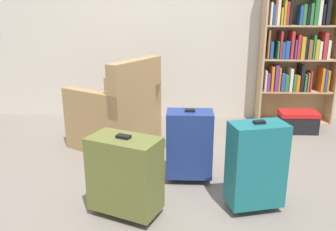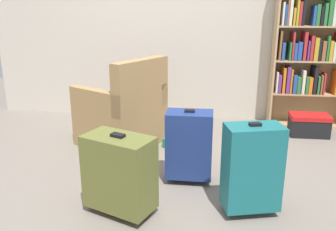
{
  "view_description": "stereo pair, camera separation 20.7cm",
  "coord_description": "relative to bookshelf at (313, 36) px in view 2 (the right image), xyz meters",
  "views": [
    {
      "loc": [
        0.29,
        -2.57,
        1.39
      ],
      "look_at": [
        0.16,
        0.14,
        0.55
      ],
      "focal_mm": 38.27,
      "sensor_mm": 36.0,
      "label": 1
    },
    {
      "loc": [
        0.49,
        -2.56,
        1.39
      ],
      "look_at": [
        0.16,
        0.14,
        0.55
      ],
      "focal_mm": 38.27,
      "sensor_mm": 36.0,
      "label": 2
    }
  ],
  "objects": [
    {
      "name": "suitcase_olive",
      "position": [
        -1.72,
        -2.15,
        -0.75
      ],
      "size": [
        0.53,
        0.42,
        0.58
      ],
      "color": "brown",
      "rests_on": "ground"
    },
    {
      "name": "mug",
      "position": [
        -1.55,
        -0.93,
        -1.01
      ],
      "size": [
        0.12,
        0.08,
        0.1
      ],
      "color": "#1E7F4C",
      "rests_on": "ground"
    },
    {
      "name": "back_wall",
      "position": [
        -1.61,
        0.19,
        0.25
      ],
      "size": [
        4.58,
        0.1,
        2.6
      ],
      "primitive_type": "cube",
      "color": "beige",
      "rests_on": "ground"
    },
    {
      "name": "armchair",
      "position": [
        -2.01,
        -0.86,
        -0.74
      ],
      "size": [
        0.96,
        0.96,
        0.9
      ],
      "color": "#9E7A4C",
      "rests_on": "ground"
    },
    {
      "name": "ground_plane",
      "position": [
        -1.61,
        -1.74,
        -1.05
      ],
      "size": [
        8.01,
        8.01,
        0.0
      ],
      "primitive_type": "plane",
      "color": "slate"
    },
    {
      "name": "storage_box",
      "position": [
        -0.03,
        -0.39,
        -0.93
      ],
      "size": [
        0.42,
        0.25,
        0.24
      ],
      "color": "black",
      "rests_on": "ground"
    },
    {
      "name": "suitcase_navy_blue",
      "position": [
        -1.28,
        -1.62,
        -0.73
      ],
      "size": [
        0.37,
        0.22,
        0.61
      ],
      "color": "navy",
      "rests_on": "ground"
    },
    {
      "name": "suitcase_teal",
      "position": [
        -0.83,
        -2.04,
        -0.71
      ],
      "size": [
        0.42,
        0.3,
        0.66
      ],
      "color": "#19666B",
      "rests_on": "ground"
    },
    {
      "name": "bookshelf",
      "position": [
        0.0,
        0.0,
        0.0
      ],
      "size": [
        0.88,
        0.27,
        1.92
      ],
      "color": "tan",
      "rests_on": "ground"
    }
  ]
}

